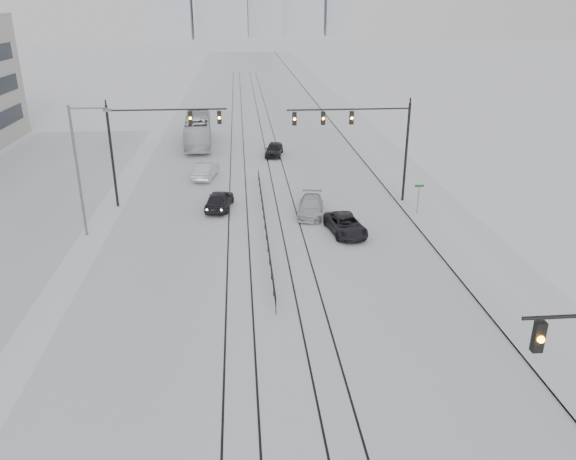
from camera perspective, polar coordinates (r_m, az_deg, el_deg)
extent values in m
cube|color=silver|center=(69.11, -3.59, 9.39)|extent=(22.00, 260.00, 0.02)
cube|color=silver|center=(70.70, 7.57, 9.59)|extent=(5.00, 260.00, 0.16)
cube|color=gray|center=(70.23, 5.59, 9.57)|extent=(0.10, 260.00, 0.12)
cube|color=silver|center=(48.64, -26.94, 1.53)|extent=(14.00, 60.00, 0.03)
cube|color=black|center=(49.77, -5.93, 4.30)|extent=(0.10, 180.00, 0.01)
cube|color=black|center=(49.76, -4.31, 4.36)|extent=(0.10, 180.00, 0.01)
cube|color=black|center=(49.84, -1.54, 4.44)|extent=(0.10, 180.00, 0.01)
cube|color=black|center=(49.93, 0.06, 4.48)|extent=(0.10, 180.00, 0.01)
cube|color=black|center=(18.36, 24.10, -9.88)|extent=(0.32, 0.24, 1.00)
sphere|color=orange|center=(18.25, 24.30, -10.10)|extent=(0.22, 0.22, 0.22)
cylinder|color=black|center=(45.76, 11.90, 7.55)|extent=(0.20, 0.20, 8.00)
cylinder|color=black|center=(43.88, 6.19, 12.10)|extent=(9.50, 0.12, 0.12)
cube|color=black|center=(43.40, 0.66, 11.24)|extent=(0.32, 0.24, 1.00)
sphere|color=orange|center=(43.27, 0.68, 11.21)|extent=(0.22, 0.22, 0.22)
cube|color=black|center=(43.67, 3.59, 11.27)|extent=(0.32, 0.24, 1.00)
sphere|color=orange|center=(43.53, 3.62, 11.23)|extent=(0.22, 0.22, 0.22)
cube|color=black|center=(44.04, 6.48, 11.26)|extent=(0.32, 0.24, 1.00)
sphere|color=orange|center=(43.91, 6.51, 11.23)|extent=(0.22, 0.22, 0.22)
cylinder|color=black|center=(45.90, -17.43, 7.06)|extent=(0.20, 0.20, 8.00)
cylinder|color=black|center=(44.40, -12.17, 11.86)|extent=(9.00, 0.12, 0.12)
cube|color=black|center=(44.21, -6.99, 11.28)|extent=(0.32, 0.24, 1.00)
sphere|color=orange|center=(44.07, -7.00, 11.25)|extent=(0.22, 0.22, 0.22)
cube|color=black|center=(44.34, -9.89, 11.15)|extent=(0.32, 0.24, 1.00)
sphere|color=orange|center=(44.20, -9.90, 11.12)|extent=(0.22, 0.22, 0.22)
cylinder|color=#595B60|center=(40.40, -20.56, 5.44)|extent=(0.16, 0.16, 9.00)
cylinder|color=#595B60|center=(39.18, -19.68, 11.57)|extent=(2.40, 0.10, 0.10)
cube|color=#595B60|center=(38.92, -17.91, 11.50)|extent=(0.50, 0.25, 0.18)
cube|color=black|center=(40.03, -2.39, 1.35)|extent=(0.06, 24.00, 0.06)
cube|color=black|center=(40.18, -2.38, 0.82)|extent=(0.06, 24.00, 0.06)
cylinder|color=#595B60|center=(43.89, 13.07, 3.01)|extent=(0.06, 0.06, 2.40)
cube|color=#0C4C19|center=(43.55, 13.20, 4.38)|extent=(0.70, 0.04, 0.18)
imported|color=black|center=(44.38, -6.99, 3.03)|extent=(2.46, 4.63, 1.50)
imported|color=#B8BCC0|center=(52.61, -8.38, 6.00)|extent=(2.44, 4.80, 1.51)
imported|color=black|center=(39.53, 5.87, 0.50)|extent=(2.77, 4.89, 1.29)
imported|color=silver|center=(42.91, 2.33, 2.39)|extent=(2.61, 4.81, 1.32)
imported|color=black|center=(60.13, -1.43, 8.19)|extent=(2.37, 4.36, 1.41)
imported|color=#BBBDBF|center=(65.41, -9.14, 9.89)|extent=(3.24, 11.85, 3.27)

